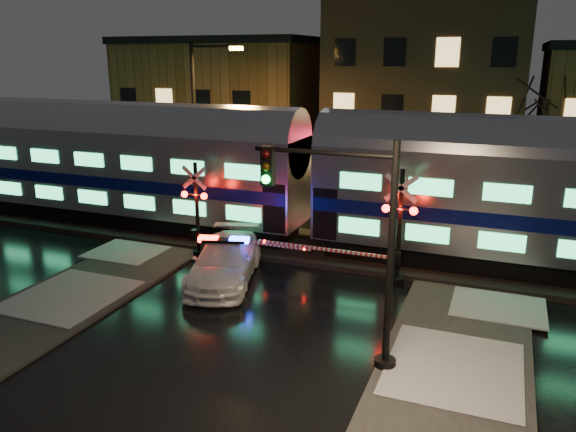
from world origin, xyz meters
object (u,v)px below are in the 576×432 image
(crossing_signal_left, at_px, (204,220))
(streetlight, at_px, (199,117))
(crossing_signal_right, at_px, (389,238))
(police_car, at_px, (225,261))
(traffic_light, at_px, (353,250))

(crossing_signal_left, bearing_deg, streetlight, 120.22)
(crossing_signal_right, xyz_separation_m, crossing_signal_left, (-7.65, -0.01, -0.14))
(police_car, bearing_deg, streetlight, 108.64)
(crossing_signal_left, distance_m, streetlight, 8.48)
(police_car, bearing_deg, crossing_signal_right, 1.88)
(police_car, height_order, crossing_signal_left, crossing_signal_left)
(traffic_light, height_order, streetlight, streetlight)
(crossing_signal_right, bearing_deg, police_car, -162.64)
(police_car, distance_m, streetlight, 11.15)
(police_car, xyz_separation_m, streetlight, (-5.76, 8.50, 4.34))
(crossing_signal_right, xyz_separation_m, streetlight, (-11.56, 6.69, 3.31))
(crossing_signal_left, distance_m, traffic_light, 9.92)
(police_car, bearing_deg, crossing_signal_left, 120.38)
(traffic_light, relative_size, streetlight, 0.70)
(traffic_light, distance_m, streetlight, 17.28)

